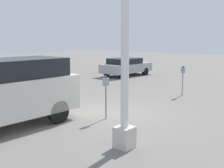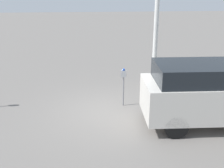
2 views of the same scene
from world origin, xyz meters
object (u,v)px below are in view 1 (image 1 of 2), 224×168
lamp_post (125,40)px  car_distant (126,66)px  parked_van (4,91)px  parking_meter_near (106,87)px  parking_meter_far (183,74)px

lamp_post → car_distant: 14.03m
parked_van → parking_meter_near: bearing=148.8°
car_distant → parking_meter_near: bearing=-142.5°
parking_meter_near → parking_meter_far: 5.41m
car_distant → parking_meter_far: bearing=-118.0°
parking_meter_near → lamp_post: 3.10m
parking_meter_near → parked_van: size_ratio=0.32×
parked_van → car_distant: bearing=-157.8°
parking_meter_near → parked_van: (2.72, -1.78, 0.05)m
parking_meter_near → lamp_post: (1.66, 2.07, 1.60)m
parking_meter_near → lamp_post: size_ratio=0.22×
parking_meter_far → car_distant: (-4.04, -6.48, -0.36)m
parking_meter_near → parking_meter_far: parking_meter_near is taller
parked_van → parking_meter_far: bearing=168.2°
parking_meter_near → car_distant: 11.34m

